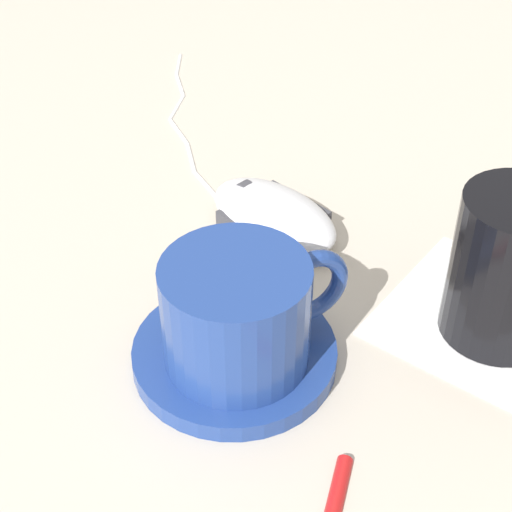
# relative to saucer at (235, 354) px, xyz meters

# --- Properties ---
(ground_plane) EXTENTS (3.00, 3.00, 0.00)m
(ground_plane) POSITION_rel_saucer_xyz_m (0.06, -0.03, -0.01)
(ground_plane) COLOR #B2A899
(saucer) EXTENTS (0.12, 0.12, 0.01)m
(saucer) POSITION_rel_saucer_xyz_m (0.00, 0.00, 0.00)
(saucer) COLOR navy
(saucer) RESTS_ON ground
(coffee_cup) EXTENTS (0.11, 0.09, 0.07)m
(coffee_cup) POSITION_rel_saucer_xyz_m (-0.00, -0.01, 0.04)
(coffee_cup) COLOR navy
(coffee_cup) RESTS_ON saucer
(computer_mouse) EXTENTS (0.07, 0.11, 0.03)m
(computer_mouse) POSITION_rel_saucer_xyz_m (0.12, 0.06, 0.01)
(computer_mouse) COLOR silver
(computer_mouse) RESTS_ON ground
(mouse_cable) EXTENTS (0.18, 0.22, 0.00)m
(mouse_cable) POSITION_rel_saucer_xyz_m (0.20, 0.24, -0.00)
(mouse_cable) COLOR white
(mouse_cable) RESTS_ON ground
(napkin_under_glass) EXTENTS (0.13, 0.13, 0.00)m
(napkin_under_glass) POSITION_rel_saucer_xyz_m (0.13, -0.10, -0.00)
(napkin_under_glass) COLOR white
(napkin_under_glass) RESTS_ON ground
(drinking_glass) EXTENTS (0.07, 0.07, 0.10)m
(drinking_glass) POSITION_rel_saucer_xyz_m (0.13, -0.11, 0.05)
(drinking_glass) COLOR black
(drinking_glass) RESTS_ON napkin_under_glass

